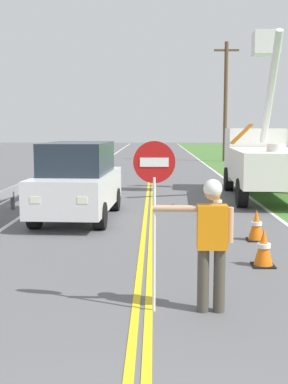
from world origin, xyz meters
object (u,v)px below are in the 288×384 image
object	(u,v)px
stop_sign_paddle	(154,188)
traffic_cone_lead	(264,248)
utility_pole_mid	(226,100)
flagger_worker	(211,237)
oncoming_suv_nearest	(78,180)
traffic_cone_tail	(218,203)
traffic_cone_mid	(256,226)
utility_bucket_truck	(263,157)

from	to	relation	value
stop_sign_paddle	traffic_cone_lead	world-z (taller)	stop_sign_paddle
stop_sign_paddle	utility_pole_mid	xyz separation A→B (m)	(5.17, 30.80, 2.78)
stop_sign_paddle	utility_pole_mid	world-z (taller)	utility_pole_mid
stop_sign_paddle	utility_pole_mid	bearing A→B (deg)	80.47
flagger_worker	traffic_cone_lead	world-z (taller)	flagger_worker
oncoming_suv_nearest	traffic_cone_tail	size ratio (longest dim) A/B	6.69
flagger_worker	traffic_cone_lead	distance (m)	2.70
oncoming_suv_nearest	flagger_worker	bearing A→B (deg)	-67.84
traffic_cone_tail	traffic_cone_mid	bearing A→B (deg)	-82.69
flagger_worker	utility_bucket_truck	world-z (taller)	utility_bucket_truck
stop_sign_paddle	traffic_cone_mid	bearing A→B (deg)	62.67
flagger_worker	traffic_cone_mid	xyz separation A→B (m)	(1.50, 4.40, -0.71)
stop_sign_paddle	utility_bucket_truck	world-z (taller)	utility_bucket_truck
utility_bucket_truck	traffic_cone_mid	world-z (taller)	utility_bucket_truck
utility_bucket_truck	utility_pole_mid	bearing A→B (deg)	86.21
stop_sign_paddle	oncoming_suv_nearest	distance (m)	7.34
utility_pole_mid	traffic_cone_lead	distance (m)	28.98
traffic_cone_mid	utility_bucket_truck	bearing A→B (deg)	77.23
traffic_cone_mid	traffic_cone_tail	distance (m)	3.43
flagger_worker	traffic_cone_mid	size ratio (longest dim) A/B	2.61
flagger_worker	oncoming_suv_nearest	world-z (taller)	oncoming_suv_nearest
utility_pole_mid	traffic_cone_mid	bearing A→B (deg)	-96.27
traffic_cone_tail	oncoming_suv_nearest	bearing A→B (deg)	-168.56
utility_bucket_truck	oncoming_suv_nearest	bearing A→B (deg)	-142.61
flagger_worker	traffic_cone_tail	xyz separation A→B (m)	(1.06, 7.81, -0.71)
stop_sign_paddle	traffic_cone_tail	world-z (taller)	stop_sign_paddle
traffic_cone_mid	flagger_worker	bearing A→B (deg)	-108.83
flagger_worker	traffic_cone_tail	world-z (taller)	flagger_worker
utility_pole_mid	traffic_cone_lead	size ratio (longest dim) A/B	12.31
stop_sign_paddle	utility_bucket_truck	size ratio (longest dim) A/B	0.34
utility_bucket_truck	traffic_cone_mid	size ratio (longest dim) A/B	9.86
flagger_worker	utility_bucket_truck	size ratio (longest dim) A/B	0.26
traffic_cone_mid	traffic_cone_tail	xyz separation A→B (m)	(-0.44, 3.41, 0.00)
oncoming_suv_nearest	stop_sign_paddle	bearing A→B (deg)	-73.41
utility_bucket_truck	traffic_cone_mid	distance (m)	7.45
utility_bucket_truck	traffic_cone_tail	size ratio (longest dim) A/B	9.86
utility_bucket_truck	traffic_cone_lead	xyz separation A→B (m)	(-1.92, -9.29, -1.09)
oncoming_suv_nearest	utility_pole_mid	world-z (taller)	utility_pole_mid
oncoming_suv_nearest	traffic_cone_tail	bearing A→B (deg)	11.44
traffic_cone_lead	traffic_cone_tail	size ratio (longest dim) A/B	1.00
utility_bucket_truck	oncoming_suv_nearest	distance (m)	7.54
traffic_cone_mid	oncoming_suv_nearest	bearing A→B (deg)	149.05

